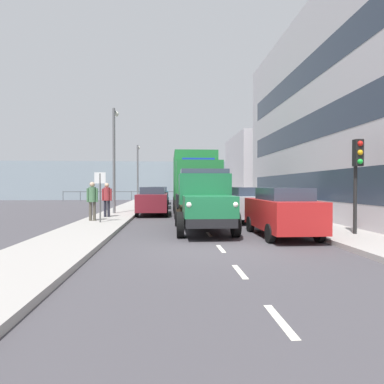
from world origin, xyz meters
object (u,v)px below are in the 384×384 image
object	(u,v)px
truck_vintage_green	(204,202)
lamp_post_far	(138,168)
pedestrian_strolling	(107,197)
car_red_kerbside_near	(281,211)
car_maroon_oppositeside_0	(153,200)
lamp_post_promenade	(114,151)
car_teal_oppositeside_2	(159,195)
traffic_light_near	(357,166)
car_black_oppositeside_1	(157,197)
car_navy_kerbside_2	(226,199)
car_silver_kerbside_1	(247,203)
street_sign	(100,188)
pedestrian_with_bag	(92,198)
lorry_cargo_green	(194,181)

from	to	relation	value
truck_vintage_green	lamp_post_far	world-z (taller)	lamp_post_far
pedestrian_strolling	lamp_post_far	size ratio (longest dim) A/B	0.33
truck_vintage_green	car_red_kerbside_near	size ratio (longest dim) A/B	1.42
car_red_kerbside_near	car_maroon_oppositeside_0	distance (m)	10.29
lamp_post_promenade	car_red_kerbside_near	bearing A→B (deg)	129.57
car_teal_oppositeside_2	truck_vintage_green	bearing A→B (deg)	96.56
truck_vintage_green	traffic_light_near	distance (m)	5.50
car_black_oppositeside_1	lamp_post_promenade	xyz separation A→B (m)	(2.30, 6.72, 3.03)
car_navy_kerbside_2	pedestrian_strolling	size ratio (longest dim) A/B	2.52
car_silver_kerbside_1	lamp_post_promenade	size ratio (longest dim) A/B	0.72
car_silver_kerbside_1	street_sign	world-z (taller)	street_sign
car_navy_kerbside_2	car_black_oppositeside_1	bearing A→B (deg)	-42.80
traffic_light_near	pedestrian_with_bag	bearing A→B (deg)	-26.64
pedestrian_with_bag	car_black_oppositeside_1	bearing A→B (deg)	-103.24
car_black_oppositeside_1	street_sign	distance (m)	12.02
car_navy_kerbside_2	pedestrian_with_bag	world-z (taller)	pedestrian_with_bag
pedestrian_strolling	lamp_post_promenade	distance (m)	3.71
truck_vintage_green	street_sign	bearing A→B (deg)	-27.99
lorry_cargo_green	traffic_light_near	xyz separation A→B (m)	(-4.78, 9.71, 0.40)
car_maroon_oppositeside_0	traffic_light_near	size ratio (longest dim) A/B	1.42
pedestrian_with_bag	traffic_light_near	bearing A→B (deg)	153.36
truck_vintage_green	car_maroon_oppositeside_0	world-z (taller)	truck_vintage_green
car_teal_oppositeside_2	pedestrian_with_bag	xyz separation A→B (m)	(2.61, 17.41, 0.34)
truck_vintage_green	car_maroon_oppositeside_0	xyz separation A→B (m)	(2.36, -7.70, -0.28)
car_teal_oppositeside_2	pedestrian_strolling	size ratio (longest dim) A/B	2.49
car_red_kerbside_near	car_silver_kerbside_1	size ratio (longest dim) A/B	0.87
car_navy_kerbside_2	traffic_light_near	distance (m)	11.85
lorry_cargo_green	car_black_oppositeside_1	world-z (taller)	lorry_cargo_green
car_teal_oppositeside_2	lamp_post_promenade	size ratio (longest dim) A/B	0.71
lorry_cargo_green	car_silver_kerbside_1	distance (m)	4.81
lorry_cargo_green	traffic_light_near	distance (m)	10.83
car_black_oppositeside_1	lamp_post_promenade	bearing A→B (deg)	71.09
pedestrian_strolling	traffic_light_near	world-z (taller)	traffic_light_near
car_silver_kerbside_1	lamp_post_far	distance (m)	16.49
traffic_light_near	car_red_kerbside_near	bearing A→B (deg)	-13.67
traffic_light_near	car_navy_kerbside_2	bearing A→B (deg)	-78.20
car_red_kerbside_near	car_black_oppositeside_1	world-z (taller)	same
lorry_cargo_green	street_sign	size ratio (longest dim) A/B	3.65
lorry_cargo_green	truck_vintage_green	bearing A→B (deg)	88.39
car_black_oppositeside_1	traffic_light_near	distance (m)	17.76
car_maroon_oppositeside_0	traffic_light_near	world-z (taller)	traffic_light_near
car_silver_kerbside_1	car_black_oppositeside_1	xyz separation A→B (m)	(4.95, -10.39, -0.00)
truck_vintage_green	lamp_post_far	size ratio (longest dim) A/B	1.02
car_black_oppositeside_1	pedestrian_with_bag	xyz separation A→B (m)	(2.61, 11.09, 0.34)
car_black_oppositeside_1	car_navy_kerbside_2	bearing A→B (deg)	137.20
pedestrian_with_bag	pedestrian_strolling	distance (m)	1.86
car_black_oppositeside_1	truck_vintage_green	bearing A→B (deg)	99.44
car_maroon_oppositeside_0	car_teal_oppositeside_2	xyz separation A→B (m)	(0.00, -12.81, 0.00)
truck_vintage_green	lamp_post_far	distance (m)	19.17
pedestrian_with_bag	lamp_post_far	distance (m)	15.62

